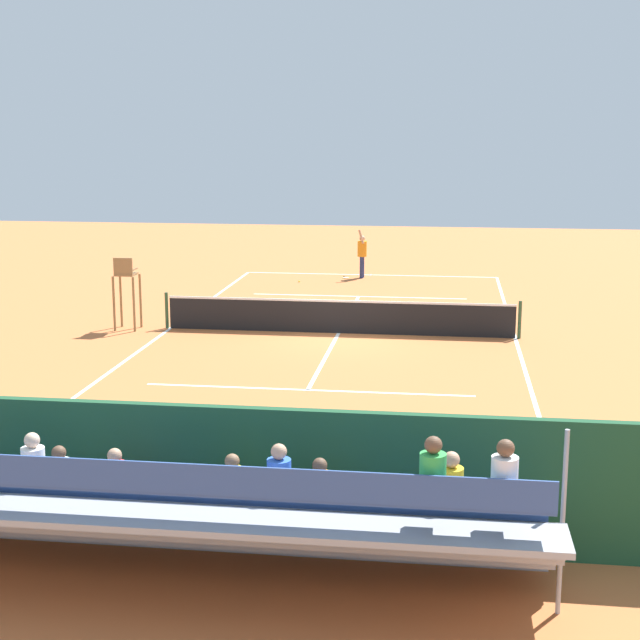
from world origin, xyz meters
TOP-DOWN VIEW (x-y plane):
  - ground_plane at (0.00, 0.00)m, footprint 60.00×60.00m
  - court_line_markings at (0.00, -0.04)m, footprint 10.10×22.20m
  - tennis_net at (0.00, 0.00)m, footprint 10.30×0.10m
  - backdrop_wall at (0.00, 14.00)m, footprint 18.00×0.16m
  - bleacher_stand at (-0.07, 15.35)m, footprint 9.06×2.40m
  - umpire_chair at (6.20, 0.32)m, footprint 0.67×0.67m
  - courtside_bench at (-2.63, 13.27)m, footprint 1.80×0.40m
  - equipment_bag at (-0.90, 13.40)m, footprint 0.90×0.36m
  - tennis_player at (0.27, -10.20)m, footprint 0.39×0.54m
  - tennis_racket at (0.89, -10.07)m, footprint 0.39×0.59m
  - tennis_ball_near at (2.55, -8.83)m, footprint 0.07×0.07m

SIDE VIEW (x-z plane):
  - ground_plane at x=0.00m, z-range 0.00..0.00m
  - court_line_markings at x=0.00m, z-range 0.00..0.01m
  - tennis_racket at x=0.89m, z-range 0.00..0.03m
  - tennis_ball_near at x=2.55m, z-range 0.00..0.07m
  - equipment_bag at x=-0.90m, z-range 0.00..0.36m
  - tennis_net at x=0.00m, z-range -0.03..1.04m
  - courtside_bench at x=-2.63m, z-range 0.09..1.02m
  - bleacher_stand at x=-0.07m, z-range -0.27..2.21m
  - backdrop_wall at x=0.00m, z-range 0.00..2.00m
  - tennis_player at x=0.27m, z-range 0.05..1.98m
  - umpire_chair at x=6.20m, z-range 0.24..2.38m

